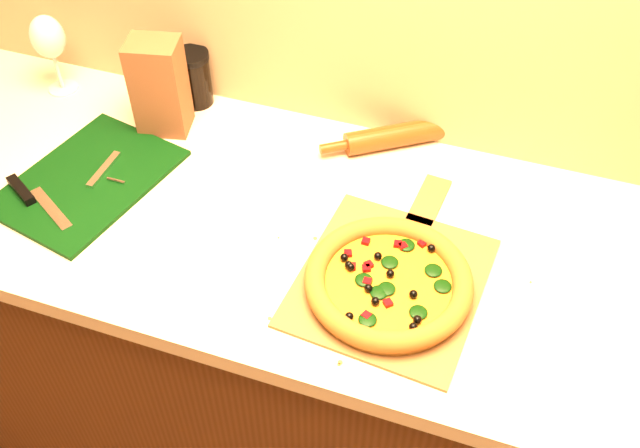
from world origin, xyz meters
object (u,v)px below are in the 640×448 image
(cutting_board, at_px, (86,180))
(pizza, at_px, (388,282))
(dark_jar, at_px, (194,78))
(pizza_peel, at_px, (393,276))
(wine_glass, at_px, (48,39))
(rolling_pin, at_px, (402,135))

(cutting_board, bearing_deg, pizza, 5.92)
(dark_jar, bearing_deg, pizza_peel, -32.69)
(pizza_peel, relative_size, pizza, 1.64)
(pizza_peel, bearing_deg, pizza, -87.18)
(pizza, bearing_deg, cutting_board, 173.66)
(wine_glass, bearing_deg, rolling_pin, 4.60)
(rolling_pin, xyz_separation_m, wine_glass, (-0.82, -0.07, 0.11))
(pizza_peel, xyz_separation_m, wine_glass, (-0.90, 0.31, 0.13))
(pizza_peel, xyz_separation_m, dark_jar, (-0.57, 0.37, 0.06))
(wine_glass, bearing_deg, dark_jar, 10.31)
(rolling_pin, bearing_deg, pizza, -78.84)
(pizza, bearing_deg, dark_jar, 144.89)
(cutting_board, bearing_deg, wine_glass, 142.87)
(pizza_peel, height_order, pizza, pizza)
(pizza_peel, distance_m, rolling_pin, 0.38)
(rolling_pin, distance_m, wine_glass, 0.83)
(cutting_board, distance_m, wine_glass, 0.38)
(pizza_peel, relative_size, rolling_pin, 1.56)
(pizza, bearing_deg, pizza_peel, 88.10)
(pizza_peel, relative_size, dark_jar, 3.75)
(pizza_peel, height_order, cutting_board, cutting_board)
(wine_glass, relative_size, dark_jar, 1.47)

